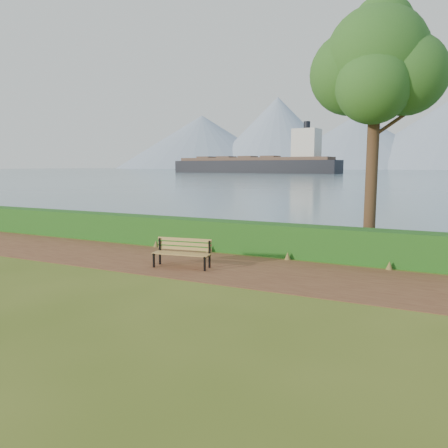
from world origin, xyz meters
The scene contains 8 objects.
ground centered at (0.00, 0.00, 0.00)m, with size 140.00×140.00×0.00m, color #4B5B1A.
path centered at (0.00, 0.30, 0.01)m, with size 40.00×3.40×0.01m, color brown.
hedge centered at (0.00, 2.60, 0.50)m, with size 32.00×0.85×1.00m, color #1B4D16.
water centered at (0.00, 260.00, 0.01)m, with size 700.00×510.00×0.00m, color slate.
mountains centered at (-9.17, 406.05, 27.70)m, with size 585.00×190.00×70.00m.
bench centered at (-0.76, -0.17, 0.47)m, with size 1.67×0.71×0.81m.
tree centered at (3.67, 3.92, 5.86)m, with size 4.09×3.45×7.88m.
cargo_ship centered at (-56.08, 146.36, 3.03)m, with size 67.71×16.76×20.35m.
Camera 1 is at (5.53, -10.45, 2.83)m, focal length 35.00 mm.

